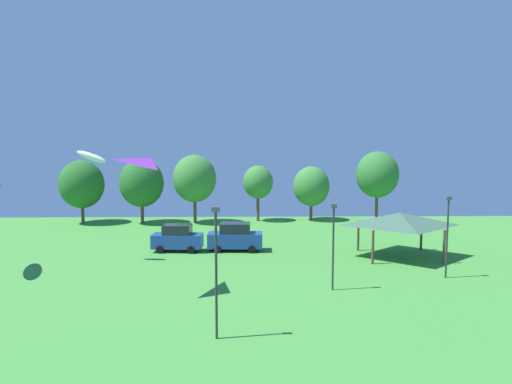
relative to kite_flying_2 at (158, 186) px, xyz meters
name	(u,v)px	position (x,y,z in m)	size (l,w,h in m)	color
kite_flying_2	(158,186)	(0.00, 0.00, 0.00)	(2.65, 3.13, 0.69)	purple
kite_flying_7	(91,157)	(-6.64, 8.44, 1.55)	(2.44, 0.74, 1.67)	white
parked_car_leftmost	(177,238)	(-0.80, 11.99, -5.43)	(4.31, 2.17, 2.30)	#234299
parked_car_second_from_left	(235,237)	(4.12, 12.10, -5.38)	(4.69, 2.20, 2.40)	#234299
park_pavilion	(399,219)	(17.38, 9.68, -3.48)	(7.06, 5.89, 3.60)	brown
light_post_0	(447,232)	(18.60, 3.62, -3.40)	(0.36, 0.20, 5.56)	#2D2D33
light_post_1	(333,241)	(10.43, 1.13, -3.49)	(0.36, 0.20, 5.38)	#2D2D33
light_post_2	(216,265)	(3.71, -5.98, -3.09)	(0.36, 0.20, 6.15)	#2D2D33
treeline_tree_0	(82,184)	(-14.07, 26.77, -2.00)	(5.09, 5.09, 7.37)	brown
treeline_tree_1	(142,183)	(-7.09, 26.59, -1.85)	(5.07, 5.07, 7.52)	brown
treeline_tree_2	(195,179)	(-0.97, 26.72, -1.35)	(5.03, 5.03, 7.99)	brown
treeline_tree_3	(258,182)	(6.45, 28.06, -1.89)	(3.60, 3.60, 6.68)	brown
treeline_tree_4	(311,186)	(12.92, 28.44, -2.42)	(4.38, 4.38, 6.57)	brown
treeline_tree_5	(377,175)	(20.64, 27.46, -0.96)	(5.01, 5.01, 8.37)	brown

